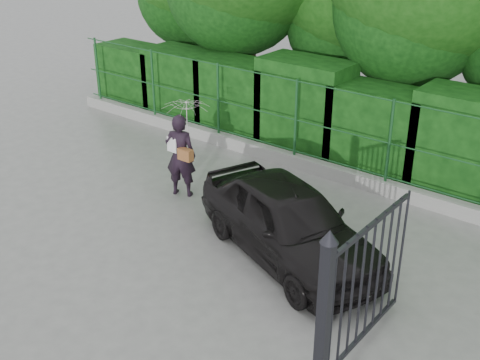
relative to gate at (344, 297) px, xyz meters
The scene contains 7 objects.
ground 4.81m from the gate, behind, with size 80.00×80.00×0.00m, color gray.
kerb 7.04m from the gate, 131.36° to the left, with size 14.00×0.25×0.30m, color #9E9E99.
fence 6.82m from the gate, 129.97° to the left, with size 14.13×0.06×1.80m.
hedge 7.57m from the gate, 124.67° to the left, with size 14.20×1.20×2.29m.
gate is the anchor object (origin of this frame).
woman 5.77m from the gate, 153.41° to the left, with size 1.01×0.98×2.10m.
car 2.93m from the gate, 137.84° to the left, with size 1.62×4.02×1.37m, color black.
Camera 1 is at (7.42, -6.36, 5.70)m, focal length 45.00 mm.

